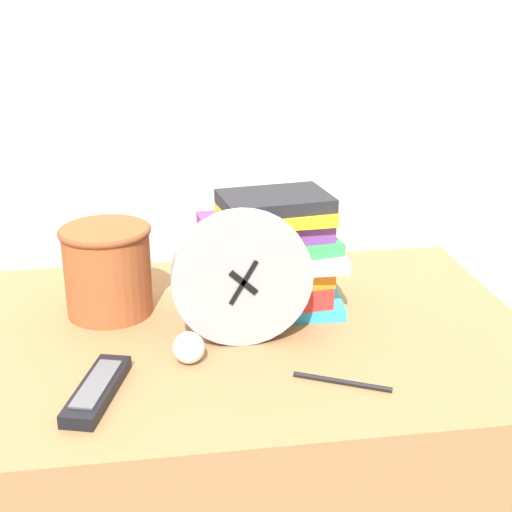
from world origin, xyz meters
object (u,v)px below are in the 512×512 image
book_stack (272,256)px  crumpled_paper_ball (189,348)px  desk_clock (242,279)px  tv_remote (97,390)px  pen (342,382)px  basket (108,268)px

book_stack → crumpled_paper_ball: size_ratio=5.15×
desk_clock → book_stack: 0.14m
tv_remote → pen: size_ratio=1.31×
crumpled_paper_ball → desk_clock: bearing=29.6°
book_stack → desk_clock: bearing=-119.9°
tv_remote → crumpled_paper_ball: size_ratio=3.56×
book_stack → tv_remote: size_ratio=1.45×
tv_remote → crumpled_paper_ball: 0.16m
book_stack → tv_remote: bearing=-139.8°
tv_remote → crumpled_paper_ball: crumpled_paper_ball is taller
desk_clock → tv_remote: 0.28m
desk_clock → pen: (0.13, -0.15, -0.11)m
pen → desk_clock: bearing=130.2°
basket → pen: size_ratio=1.18×
book_stack → pen: size_ratio=1.90×
crumpled_paper_ball → pen: bearing=-24.4°
desk_clock → pen: bearing=-49.8°
basket → crumpled_paper_ball: basket is taller
desk_clock → tv_remote: size_ratio=1.27×
pen → basket: bearing=139.0°
desk_clock → book_stack: bearing=60.1°
desk_clock → book_stack: (0.07, 0.12, -0.01)m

